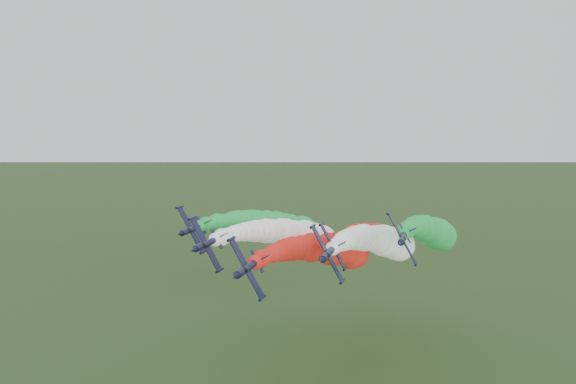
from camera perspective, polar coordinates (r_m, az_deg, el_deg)
name	(u,v)px	position (r m, az deg, el deg)	size (l,w,h in m)	color
jet_lead	(332,250)	(127.92, 4.47, -5.92)	(13.27, 71.74, 18.91)	#111233
jet_inner_left	(298,235)	(138.23, 0.99, -4.43)	(13.53, 72.00, 19.17)	#111233
jet_inner_right	(383,241)	(135.67, 9.60, -4.98)	(13.77, 72.24, 19.41)	#111233
jet_outer_left	(278,226)	(152.46, -0.99, -3.45)	(13.97, 72.44, 19.61)	#111233
jet_outer_right	(431,232)	(146.69, 14.36, -3.92)	(13.65, 72.12, 19.29)	#111233
jet_trail	(379,238)	(155.26, 9.19, -4.61)	(13.61, 72.08, 19.24)	#111233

